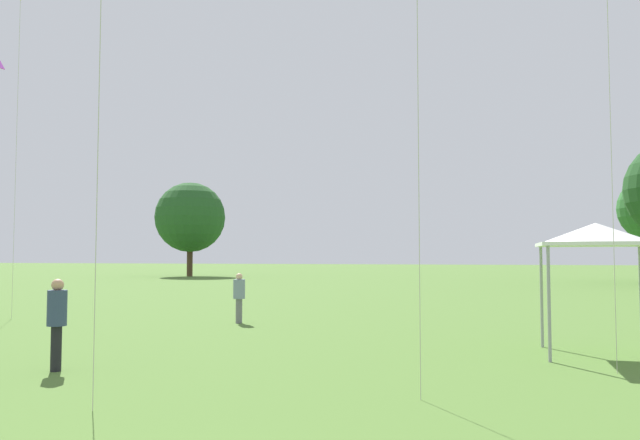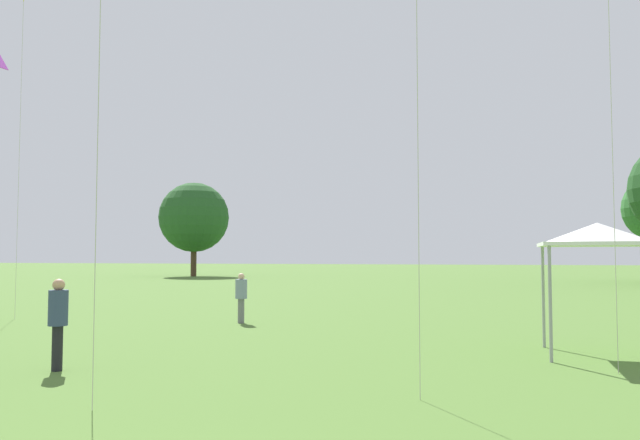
% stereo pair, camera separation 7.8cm
% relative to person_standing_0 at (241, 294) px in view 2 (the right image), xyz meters
% --- Properties ---
extents(person_standing_0, '(0.50, 0.50, 1.62)m').
position_rel_person_standing_0_xyz_m(person_standing_0, '(0.00, 0.00, 0.00)').
color(person_standing_0, slate).
rests_on(person_standing_0, ground).
extents(person_standing_3, '(0.44, 0.44, 1.75)m').
position_rel_person_standing_0_xyz_m(person_standing_3, '(-0.18, -8.74, 0.09)').
color(person_standing_3, black).
rests_on(person_standing_3, ground).
extents(canopy_tent, '(2.46, 2.46, 2.92)m').
position_rel_person_standing_0_xyz_m(canopy_tent, '(10.13, -4.21, 1.68)').
color(canopy_tent, white).
rests_on(canopy_tent, ground).
extents(distant_tree_0, '(7.37, 7.37, 9.92)m').
position_rel_person_standing_0_xyz_m(distant_tree_0, '(-22.25, 41.11, 5.26)').
color(distant_tree_0, '#473323').
rests_on(distant_tree_0, ground).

